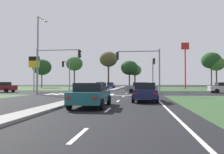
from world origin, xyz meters
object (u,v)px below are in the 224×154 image
object	(u,v)px
car_grey_third	(141,87)
treeline_near	(42,67)
fastfood_pole_sign	(185,55)
traffic_signal_far_right	(153,69)
car_maroon_fifth	(2,87)
treeline_seventh	(211,61)
fuel_price_totem	(34,66)
traffic_signal_near_right	(143,63)
car_teal_near	(91,95)
treeline_second	(74,64)
treeline_fourth	(135,70)
car_beige_second	(101,86)
car_navy_fourth	(145,92)
street_lamp_second	(38,51)
traffic_signal_far_left	(67,70)
treeline_third	(108,59)
treeline_fifth	(129,68)
traffic_signal_near_left	(53,62)
treeline_sixth	(216,64)
car_blue_sixth	(110,85)

from	to	relation	value
car_grey_third	treeline_near	world-z (taller)	treeline_near
fastfood_pole_sign	traffic_signal_far_right	bearing A→B (deg)	-117.81
car_maroon_fifth	treeline_seventh	bearing A→B (deg)	-52.78
car_maroon_fifth	fuel_price_totem	xyz separation A→B (m)	(4.10, 2.36, 3.42)
traffic_signal_near_right	car_teal_near	bearing A→B (deg)	-104.64
car_teal_near	treeline_second	world-z (taller)	treeline_second
car_maroon_fifth	treeline_fourth	world-z (taller)	treeline_fourth
car_beige_second	car_navy_fourth	distance (m)	26.06
car_maroon_fifth	street_lamp_second	distance (m)	10.19
traffic_signal_far_left	treeline_second	bearing A→B (deg)	103.76
car_beige_second	treeline_third	xyz separation A→B (m)	(-1.38, 20.65, 7.36)
car_beige_second	car_maroon_fifth	world-z (taller)	same
treeline_second	treeline_fifth	xyz separation A→B (m)	(16.22, -2.62, -1.49)
treeline_third	treeline_fourth	size ratio (longest dim) A/B	1.58
car_grey_third	treeline_third	bearing A→B (deg)	-163.58
traffic_signal_near_right	fastfood_pole_sign	world-z (taller)	fastfood_pole_sign
traffic_signal_far_left	traffic_signal_near_left	distance (m)	11.99
car_beige_second	traffic_signal_far_left	distance (m)	7.55
street_lamp_second	treeline_fifth	bearing A→B (deg)	71.79
traffic_signal_near_left	treeline_sixth	bearing A→B (deg)	49.17
traffic_signal_near_left	treeline_sixth	size ratio (longest dim) A/B	0.69
car_navy_fourth	street_lamp_second	bearing A→B (deg)	143.88
car_grey_third	fastfood_pole_sign	bearing A→B (deg)	154.19
car_grey_third	fuel_price_totem	distance (m)	17.91
car_grey_third	traffic_signal_far_left	world-z (taller)	traffic_signal_far_left
fuel_price_totem	traffic_signal_far_left	bearing A→B (deg)	40.83
fastfood_pole_sign	treeline_seventh	xyz separation A→B (m)	(8.59, 8.76, -0.61)
traffic_signal_far_left	street_lamp_second	size ratio (longest dim) A/B	0.52
traffic_signal_far_left	treeline_fifth	bearing A→B (deg)	65.52
car_maroon_fifth	traffic_signal_near_left	world-z (taller)	traffic_signal_near_left
treeline_fourth	car_teal_near	bearing A→B (deg)	-91.98
treeline_fifth	street_lamp_second	bearing A→B (deg)	-108.21
car_teal_near	car_maroon_fifth	world-z (taller)	car_maroon_fifth
car_navy_fourth	car_blue_sixth	xyz separation A→B (m)	(-8.11, 40.72, -0.00)
street_lamp_second	treeline_third	size ratio (longest dim) A/B	1.00
traffic_signal_far_right	treeline_fifth	distance (m)	22.87
car_beige_second	street_lamp_second	distance (m)	16.63
car_maroon_fifth	traffic_signal_far_left	bearing A→B (deg)	-54.08
fastfood_pole_sign	fuel_price_totem	world-z (taller)	fastfood_pole_sign
car_maroon_fifth	car_beige_second	bearing A→B (deg)	-52.41
treeline_seventh	car_beige_second	bearing A→B (deg)	-142.98
car_teal_near	traffic_signal_near_left	xyz separation A→B (m)	(-7.71, 13.06, 3.31)
car_blue_sixth	treeline_fifth	xyz separation A→B (m)	(4.97, 1.86, 4.70)
car_beige_second	treeline_fifth	size ratio (longest dim) A/B	0.62
car_maroon_fifth	treeline_second	xyz separation A→B (m)	(2.38, 31.00, 6.16)
car_beige_second	car_maroon_fifth	size ratio (longest dim) A/B	1.07
treeline_near	treeline_sixth	world-z (taller)	treeline_sixth
treeline_second	treeline_sixth	bearing A→B (deg)	-0.55
car_grey_third	car_teal_near	bearing A→B (deg)	-9.72
car_beige_second	treeline_seventh	size ratio (longest dim) A/B	0.47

